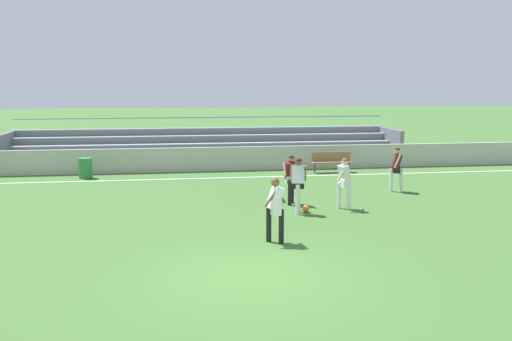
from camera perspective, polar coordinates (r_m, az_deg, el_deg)
ground_plane at (r=11.66m, az=-0.58°, el=-10.72°), size 160.00×160.00×0.00m
field_line_sideline at (r=23.30m, az=-4.68°, el=-0.78°), size 44.00×0.12×0.01m
sideline_wall at (r=25.10m, az=-4.99°, el=1.16°), size 48.00×0.16×1.08m
bleacher_stand at (r=27.34m, az=-4.99°, el=2.55°), size 18.85×3.36×2.20m
bench_near_wall_gap at (r=24.91m, az=7.71°, el=1.06°), size 1.80×0.40×0.90m
trash_bin at (r=24.22m, az=-17.03°, el=0.23°), size 0.55×0.55×0.85m
player_white_challenging at (r=17.63m, az=9.01°, el=-0.86°), size 0.60×0.45×1.62m
player_dark_on_ball at (r=18.14m, az=3.60°, el=-0.50°), size 0.45×0.64×1.62m
player_white_deep_cover at (r=16.87m, az=4.34°, el=-1.01°), size 0.53×0.46×1.70m
player_dark_wide_left at (r=20.90m, az=14.17°, el=0.49°), size 0.48×0.55×1.61m
player_white_trailing_run at (r=13.75m, az=1.96°, el=-3.46°), size 0.63×0.45×1.64m
soccer_ball at (r=17.20m, az=5.11°, el=-3.90°), size 0.22×0.22×0.22m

